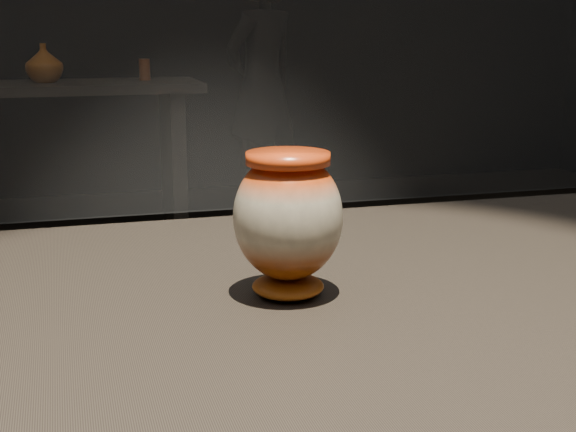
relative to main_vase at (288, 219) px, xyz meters
name	(u,v)px	position (x,y,z in m)	size (l,w,h in m)	color
main_vase	(288,219)	(0.00, 0.00, 0.00)	(0.16, 0.16, 0.17)	#7B320B
back_shelf	(13,133)	(-0.49, 3.65, -0.36)	(2.00, 0.60, 0.90)	black
back_vase_mid	(44,63)	(-0.31, 3.66, 0.01)	(0.20, 0.20, 0.20)	#7B320B
back_vase_right	(145,70)	(0.22, 3.69, -0.03)	(0.06, 0.06, 0.12)	#A04217
visitor	(262,86)	(1.05, 4.33, -0.18)	(0.59, 0.39, 1.61)	black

